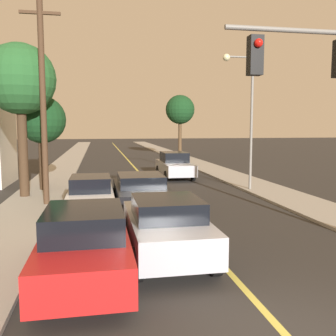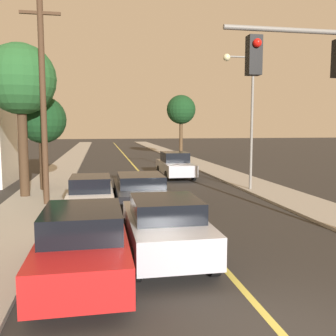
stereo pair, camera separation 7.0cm
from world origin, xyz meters
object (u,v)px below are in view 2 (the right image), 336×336
(car_outer_lane_second, at_px, (91,193))
(utility_pole_left, at_px, (43,99))
(tree_left_near, at_px, (42,121))
(tree_right_near, at_px, (181,110))
(car_near_lane_front, at_px, (165,227))
(car_outer_lane_front, at_px, (84,243))
(car_near_lane_second, at_px, (140,191))
(tree_left_far, at_px, (20,81))
(streetlamp_right, at_px, (245,103))
(car_far_oncoming, at_px, (175,165))

(car_outer_lane_second, height_order, utility_pole_left, utility_pole_left)
(tree_left_near, distance_m, tree_right_near, 23.61)
(car_near_lane_front, xyz_separation_m, car_outer_lane_front, (-1.99, -0.95, -0.01))
(utility_pole_left, relative_size, tree_left_near, 1.74)
(car_near_lane_second, distance_m, tree_right_near, 26.86)
(utility_pole_left, xyz_separation_m, tree_left_far, (-1.25, 2.03, 0.97))
(streetlamp_right, bearing_deg, tree_right_near, 86.09)
(car_near_lane_second, relative_size, tree_right_near, 0.75)
(car_near_lane_front, relative_size, car_far_oncoming, 0.82)
(tree_left_near, relative_size, tree_right_near, 0.72)
(tree_left_far, bearing_deg, car_outer_lane_front, -72.87)
(car_outer_lane_second, bearing_deg, car_far_oncoming, 60.25)
(streetlamp_right, relative_size, tree_left_near, 1.43)
(car_outer_lane_second, xyz_separation_m, car_far_oncoming, (5.28, 9.23, 0.11))
(tree_left_far, distance_m, tree_right_near, 25.47)
(car_near_lane_second, distance_m, streetlamp_right, 7.59)
(utility_pole_left, height_order, tree_left_near, utility_pole_left)
(car_near_lane_second, relative_size, utility_pole_left, 0.60)
(car_near_lane_front, distance_m, car_far_oncoming, 15.38)
(tree_right_near, bearing_deg, car_near_lane_second, -105.91)
(car_near_lane_second, bearing_deg, car_far_oncoming, 70.08)
(tree_left_near, bearing_deg, car_outer_lane_front, -78.27)
(tree_left_far, relative_size, tree_right_near, 1.05)
(car_outer_lane_second, relative_size, tree_left_near, 0.91)
(car_outer_lane_front, distance_m, streetlamp_right, 13.24)
(streetlamp_right, bearing_deg, car_far_oncoming, 112.60)
(car_near_lane_second, distance_m, utility_pole_left, 5.48)
(car_far_oncoming, distance_m, tree_left_far, 11.23)
(car_outer_lane_second, distance_m, car_far_oncoming, 10.64)
(car_outer_lane_front, bearing_deg, car_far_oncoming, 71.72)
(car_outer_lane_front, distance_m, tree_left_far, 11.53)
(tree_left_far, bearing_deg, tree_left_near, 70.90)
(car_outer_lane_front, distance_m, car_outer_lane_second, 6.74)
(streetlamp_right, xyz_separation_m, tree_right_near, (1.52, 22.28, 0.64))
(streetlamp_right, height_order, tree_left_far, tree_left_far)
(car_near_lane_front, distance_m, utility_pole_left, 8.86)
(car_far_oncoming, distance_m, tree_left_near, 9.19)
(car_outer_lane_front, bearing_deg, tree_right_near, 74.06)
(utility_pole_left, bearing_deg, streetlamp_right, 11.95)
(car_outer_lane_front, xyz_separation_m, car_outer_lane_second, (-0.00, 6.74, -0.10))
(tree_left_near, bearing_deg, tree_left_far, -109.10)
(utility_pole_left, relative_size, tree_right_near, 1.25)
(car_outer_lane_front, height_order, tree_left_near, tree_left_near)
(car_near_lane_front, height_order, tree_right_near, tree_right_near)
(utility_pole_left, distance_m, tree_right_near, 26.73)
(car_near_lane_front, xyz_separation_m, utility_pole_left, (-3.85, 7.11, 3.63))
(streetlamp_right, bearing_deg, car_near_lane_second, -150.80)
(tree_left_near, bearing_deg, car_near_lane_second, -48.50)
(tree_left_far, bearing_deg, utility_pole_left, -58.42)
(car_outer_lane_front, relative_size, tree_left_near, 0.98)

